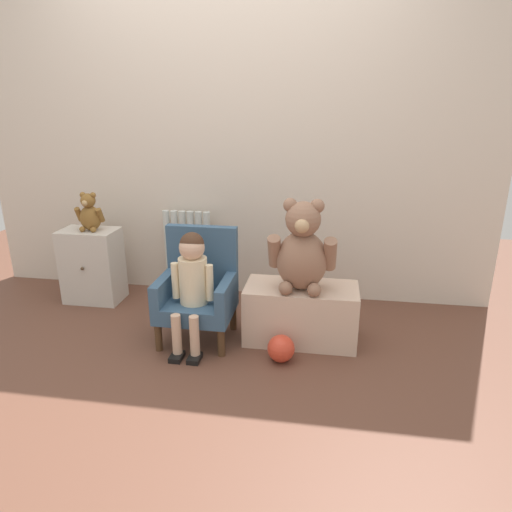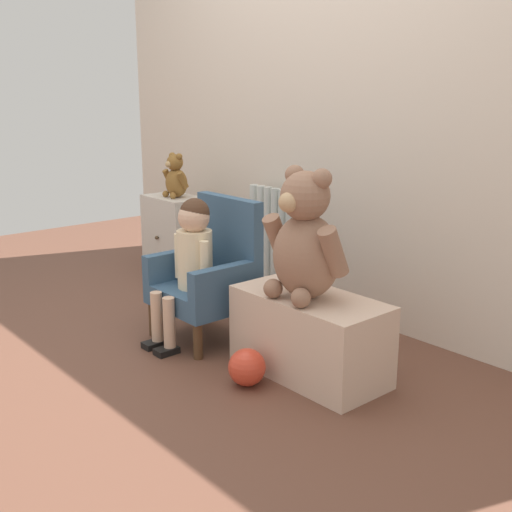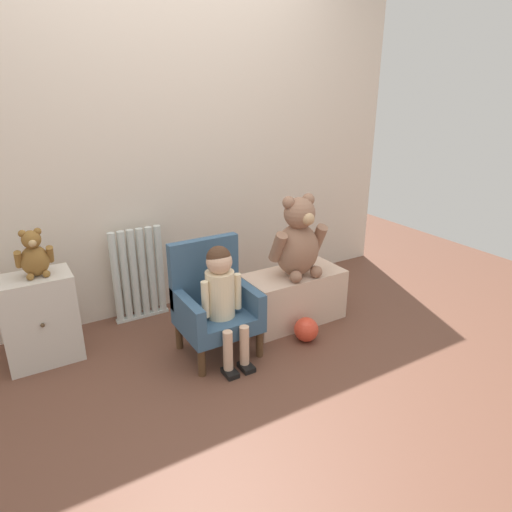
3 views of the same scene
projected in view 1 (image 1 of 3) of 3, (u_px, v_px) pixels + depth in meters
The scene contains 10 objects.
ground_plane at pixel (189, 370), 2.53m from camera, with size 6.00×6.00×0.00m, color brown.
back_wall at pixel (230, 134), 3.24m from camera, with size 3.80×0.05×2.40m, color beige.
radiator at pixel (188, 254), 3.45m from camera, with size 0.37×0.05×0.65m.
small_dresser at pixel (92, 266), 3.35m from camera, with size 0.41×0.28×0.54m.
child_armchair at pixel (198, 289), 2.82m from camera, with size 0.45×0.40×0.69m.
child_figure at pixel (192, 275), 2.66m from camera, with size 0.25×0.35×0.71m.
low_bench at pixel (301, 313), 2.81m from camera, with size 0.68×0.34×0.35m, color beige.
large_teddy_bear at pixel (302, 251), 2.65m from camera, with size 0.40×0.28×0.55m.
small_teddy_bear at pixel (90, 214), 3.22m from camera, with size 0.20×0.14×0.27m.
toy_ball at pixel (281, 348), 2.60m from camera, with size 0.16×0.16×0.16m, color red.
Camera 1 is at (0.72, -2.11, 1.42)m, focal length 32.00 mm.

